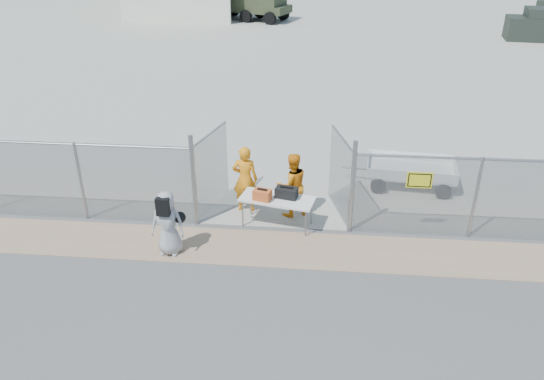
# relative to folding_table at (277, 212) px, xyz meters

# --- Properties ---
(ground) EXTENTS (160.00, 160.00, 0.00)m
(ground) POSITION_rel_folding_table_xyz_m (-0.12, -2.12, -0.40)
(ground) COLOR #474646
(tarmac_inside) EXTENTS (160.00, 80.00, 0.01)m
(tarmac_inside) POSITION_rel_folding_table_xyz_m (-0.12, 39.88, -0.40)
(tarmac_inside) COLOR #A1A094
(tarmac_inside) RESTS_ON ground
(dirt_strip) EXTENTS (44.00, 1.60, 0.01)m
(dirt_strip) POSITION_rel_folding_table_xyz_m (-0.12, -1.12, -0.40)
(dirt_strip) COLOR #9A7E60
(dirt_strip) RESTS_ON ground
(chain_link_fence) EXTENTS (40.00, 0.20, 2.20)m
(chain_link_fence) POSITION_rel_folding_table_xyz_m (-0.12, -0.12, 0.70)
(chain_link_fence) COLOR gray
(chain_link_fence) RESTS_ON ground
(folding_table) EXTENTS (2.02, 1.17, 0.81)m
(folding_table) POSITION_rel_folding_table_xyz_m (0.00, 0.00, 0.00)
(folding_table) COLOR white
(folding_table) RESTS_ON ground
(orange_bag) EXTENTS (0.50, 0.40, 0.27)m
(orange_bag) POSITION_rel_folding_table_xyz_m (-0.38, -0.11, 0.54)
(orange_bag) COLOR #D65D25
(orange_bag) RESTS_ON folding_table
(black_duffel) EXTENTS (0.61, 0.44, 0.27)m
(black_duffel) POSITION_rel_folding_table_xyz_m (0.23, 0.08, 0.54)
(black_duffel) COLOR black
(black_duffel) RESTS_ON folding_table
(security_worker_left) EXTENTS (0.71, 0.48, 1.89)m
(security_worker_left) POSITION_rel_folding_table_xyz_m (-0.93, 0.74, 0.54)
(security_worker_left) COLOR orange
(security_worker_left) RESTS_ON ground
(security_worker_right) EXTENTS (1.08, 0.98, 1.79)m
(security_worker_right) POSITION_rel_folding_table_xyz_m (0.34, 0.61, 0.49)
(security_worker_right) COLOR orange
(security_worker_right) RESTS_ON ground
(visitor) EXTENTS (0.83, 0.57, 1.64)m
(visitor) POSITION_rel_folding_table_xyz_m (-2.46, -1.50, 0.42)
(visitor) COLOR #999999
(visitor) RESTS_ON ground
(utility_trailer) EXTENTS (3.52, 2.05, 0.82)m
(utility_trailer) POSITION_rel_folding_table_xyz_m (3.78, 2.72, 0.01)
(utility_trailer) COLOR white
(utility_trailer) RESTS_ON ground
(military_truck) EXTENTS (6.49, 4.31, 2.90)m
(military_truck) POSITION_rel_folding_table_xyz_m (-4.64, 30.85, 1.05)
(military_truck) COLOR #333A24
(military_truck) RESTS_ON ground
(parked_vehicle_near) EXTENTS (4.62, 2.55, 1.99)m
(parked_vehicle_near) POSITION_rel_folding_table_xyz_m (15.19, 24.93, 0.59)
(parked_vehicle_near) COLOR #222A22
(parked_vehicle_near) RESTS_ON ground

